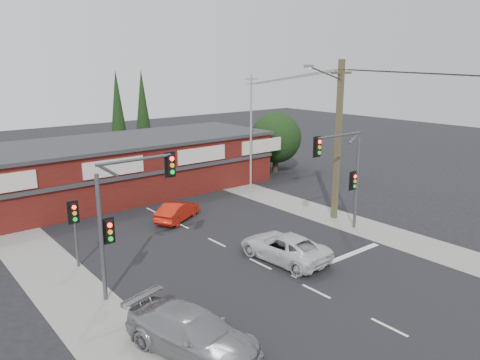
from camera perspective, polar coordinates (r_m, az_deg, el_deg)
ground at (r=23.40m, az=3.44°, el=-10.64°), size 120.00×120.00×0.00m
road_strip at (r=27.00m, az=-3.77°, el=-7.17°), size 14.00×70.00×0.01m
verge_left at (r=23.59m, az=-21.24°, el=-11.40°), size 3.00×70.00×0.02m
verge_right at (r=32.34m, az=8.66°, el=-3.66°), size 3.00×70.00×0.02m
stop_line at (r=24.81m, az=11.89°, el=-9.41°), size 6.50×0.35×0.01m
white_suv at (r=24.10m, az=5.38°, el=-8.13°), size 2.63×5.13×1.38m
silver_suv at (r=16.97m, az=-5.79°, el=-18.08°), size 3.47×5.66×1.53m
red_sedan at (r=30.12m, az=-7.62°, el=-3.77°), size 3.87×2.92×1.22m
lane_dashes at (r=23.78m, az=2.50°, el=-10.18°), size 0.12×38.73×0.01m
shop_building at (r=36.09m, az=-16.18°, el=1.29°), size 27.30×8.40×4.22m
tree_cluster at (r=43.12m, az=4.17°, el=4.87°), size 5.90×5.10×5.50m
conifer_near at (r=43.71m, az=-14.67°, el=7.99°), size 1.80×1.80×9.25m
conifer_far at (r=47.02m, az=-11.78°, el=8.55°), size 1.80×1.80×9.25m
traffic_mast_left at (r=20.23m, az=-13.99°, el=-3.16°), size 3.77×0.27×5.97m
traffic_mast_right at (r=27.62m, az=12.74°, el=1.54°), size 3.96×0.27×5.97m
pedestal_signal at (r=23.98m, az=-19.55°, el=-4.67°), size 0.55×0.27×3.38m
utility_pole at (r=29.73m, az=11.72°, el=5.32°), size 4.38×0.59×10.00m
steel_pole at (r=36.57m, az=1.34°, el=6.11°), size 1.20×0.16×9.00m
power_lines at (r=26.40m, az=21.61°, el=11.52°), size 2.01×29.00×1.22m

